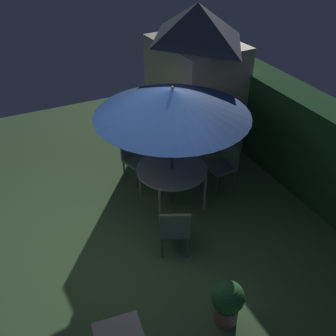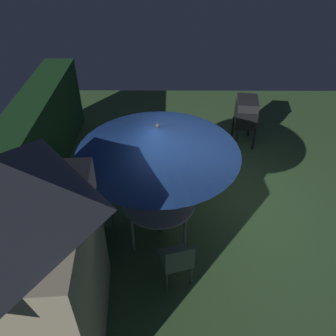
{
  "view_description": "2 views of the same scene",
  "coord_description": "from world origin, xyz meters",
  "views": [
    {
      "loc": [
        4.62,
        -1.63,
        4.74
      ],
      "look_at": [
        -0.09,
        0.64,
        1.13
      ],
      "focal_mm": 42.32,
      "sensor_mm": 36.0,
      "label": 1
    },
    {
      "loc": [
        -4.86,
        0.75,
        4.89
      ],
      "look_at": [
        -0.21,
        0.77,
        1.26
      ],
      "focal_mm": 36.78,
      "sensor_mm": 36.0,
      "label": 2
    }
  ],
  "objects": [
    {
      "name": "ground_plane",
      "position": [
        0.0,
        0.0,
        0.0
      ],
      "size": [
        11.0,
        11.0,
        0.0
      ],
      "primitive_type": "plane",
      "color": "#47703D"
    },
    {
      "name": "chair_toward_hedge",
      "position": [
        0.63,
        0.41,
        0.52
      ],
      "size": [
        0.61,
        0.61,
        0.9
      ],
      "color": "slate",
      "rests_on": "ground"
    },
    {
      "name": "patio_table",
      "position": [
        -0.52,
        0.92,
        0.72
      ],
      "size": [
        1.26,
        1.26,
        0.78
      ],
      "color": "#B2ADA3",
      "rests_on": "ground"
    },
    {
      "name": "chair_far_side",
      "position": [
        -1.56,
        0.62,
        0.52
      ],
      "size": [
        0.58,
        0.57,
        0.9
      ],
      "color": "slate",
      "rests_on": "ground"
    },
    {
      "name": "patio_umbrella",
      "position": [
        -0.52,
        0.92,
        2.04
      ],
      "size": [
        2.56,
        2.56,
        2.32
      ],
      "color": "#4C4C51",
      "rests_on": "ground"
    },
    {
      "name": "hedge_backdrop",
      "position": [
        0.0,
        3.5,
        0.89
      ],
      "size": [
        7.09,
        0.73,
        1.78
      ],
      "color": "#1E4C23",
      "rests_on": "ground"
    },
    {
      "name": "garden_shed",
      "position": [
        -2.37,
        2.38,
        1.56
      ],
      "size": [
        2.16,
        1.69,
        3.06
      ],
      "color": "#C6B793",
      "rests_on": "ground"
    },
    {
      "name": "bbq_grill",
      "position": [
        2.5,
        -1.1,
        0.85
      ],
      "size": [
        0.75,
        0.58,
        1.2
      ],
      "color": "black",
      "rests_on": "ground"
    },
    {
      "name": "chair_near_shed",
      "position": [
        -0.57,
        2.08,
        0.52
      ],
      "size": [
        0.48,
        0.48,
        0.9
      ],
      "color": "slate",
      "rests_on": "ground"
    },
    {
      "name": "potted_plant_by_shed",
      "position": [
        2.03,
        0.47,
        0.39
      ],
      "size": [
        0.44,
        0.44,
        0.7
      ],
      "color": "#936651",
      "rests_on": "ground"
    }
  ]
}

